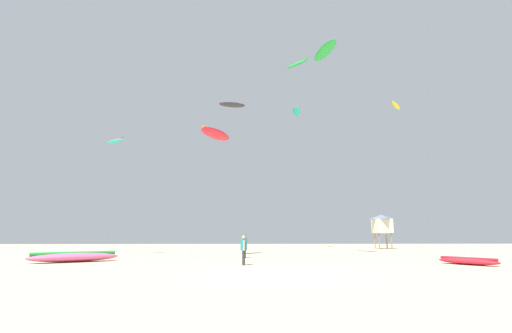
{
  "coord_description": "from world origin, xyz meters",
  "views": [
    {
      "loc": [
        -1.42,
        -15.17,
        1.52
      ],
      "look_at": [
        0.0,
        20.17,
        8.18
      ],
      "focal_mm": 26.0,
      "sensor_mm": 36.0,
      "label": 1
    }
  ],
  "objects": [
    {
      "name": "kite_aloft_1",
      "position": [
        6.14,
        33.49,
        18.51
      ],
      "size": [
        1.52,
        3.81,
        0.68
      ],
      "color": "#19B29E"
    },
    {
      "name": "kite_grounded_mid",
      "position": [
        -11.31,
        7.89,
        0.29
      ],
      "size": [
        4.97,
        4.2,
        0.64
      ],
      "color": "#E5598C",
      "rests_on": "ground"
    },
    {
      "name": "person_midground",
      "position": [
        -1.18,
        11.83,
        0.96
      ],
      "size": [
        0.37,
        0.5,
        1.65
      ],
      "rotation": [
        0.0,
        0.0,
        0.45
      ],
      "color": "black",
      "rests_on": "ground"
    },
    {
      "name": "kite_aloft_0",
      "position": [
        -2.75,
        32.93,
        19.14
      ],
      "size": [
        3.7,
        1.7,
        0.69
      ],
      "color": "#2D2D33"
    },
    {
      "name": "kite_grounded_near",
      "position": [
        10.83,
        4.9,
        0.19
      ],
      "size": [
        2.38,
        3.44,
        0.41
      ],
      "color": "red",
      "rests_on": "ground"
    },
    {
      "name": "lifeguard_tower",
      "position": [
        15.96,
        30.28,
        3.05
      ],
      "size": [
        2.3,
        2.3,
        4.15
      ],
      "color": "#8C704C",
      "rests_on": "ground"
    },
    {
      "name": "kite_aloft_5",
      "position": [
        -3.58,
        14.66,
        9.87
      ],
      "size": [
        2.95,
        4.06,
        0.79
      ],
      "color": "red"
    },
    {
      "name": "kite_aloft_3",
      "position": [
        16.76,
        25.73,
        16.7
      ],
      "size": [
        2.38,
        3.02,
        0.71
      ],
      "color": "yellow"
    },
    {
      "name": "kite_aloft_2",
      "position": [
        -12.62,
        17.14,
        9.82
      ],
      "size": [
        2.47,
        2.3,
        0.44
      ],
      "color": "#19B29E"
    },
    {
      "name": "person_foreground",
      "position": [
        -1.27,
        5.11,
        0.91
      ],
      "size": [
        0.35,
        0.51,
        1.55
      ],
      "rotation": [
        0.0,
        0.0,
        0.09
      ],
      "color": "#2D2D33",
      "rests_on": "ground"
    },
    {
      "name": "ground_plane",
      "position": [
        0.0,
        0.0,
        0.0
      ],
      "size": [
        120.0,
        120.0,
        0.0
      ],
      "primitive_type": "plane",
      "color": "#C6B28C"
    },
    {
      "name": "kite_aloft_6",
      "position": [
        5.37,
        27.01,
        22.36
      ],
      "size": [
        2.84,
        3.1,
        0.74
      ],
      "color": "green"
    },
    {
      "name": "kite_aloft_4",
      "position": [
        5.91,
        14.98,
        17.73
      ],
      "size": [
        1.91,
        4.14,
        0.55
      ],
      "color": "green"
    }
  ]
}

